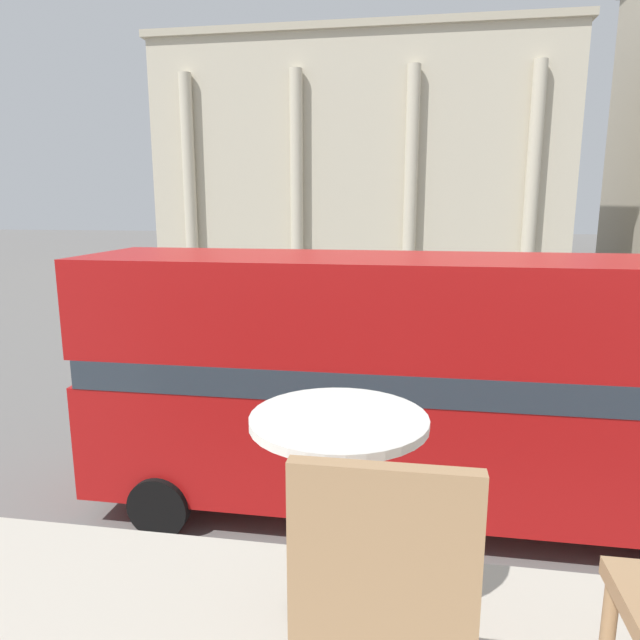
{
  "coord_description": "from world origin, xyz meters",
  "views": [
    {
      "loc": [
        0.64,
        -2.13,
        5.17
      ],
      "look_at": [
        -2.23,
        15.64,
        1.46
      ],
      "focal_mm": 32.0,
      "sensor_mm": 36.0,
      "label": 1
    }
  ],
  "objects_px": {
    "cafe_chair_0": "(383,601)",
    "plaza_building_left": "(361,159)",
    "traffic_light_mid": "(579,293)",
    "pedestrian_blue": "(389,349)",
    "car_maroon": "(438,311)",
    "pedestrian_olive": "(544,276)",
    "double_decker_bus": "(423,379)",
    "car_silver": "(362,297)",
    "pedestrian_black": "(301,275)",
    "cafe_dining_table": "(338,470)"
  },
  "relations": [
    {
      "from": "cafe_chair_0",
      "to": "plaza_building_left",
      "type": "xyz_separation_m",
      "value": [
        -4.18,
        45.03,
        4.28
      ]
    },
    {
      "from": "traffic_light_mid",
      "to": "pedestrian_blue",
      "type": "xyz_separation_m",
      "value": [
        -5.95,
        -3.17,
        -1.33
      ]
    },
    {
      "from": "plaza_building_left",
      "to": "car_maroon",
      "type": "xyz_separation_m",
      "value": [
        5.36,
        -22.06,
        -7.84
      ]
    },
    {
      "from": "plaza_building_left",
      "to": "pedestrian_blue",
      "type": "distance_m",
      "value": 31.13
    },
    {
      "from": "pedestrian_blue",
      "to": "pedestrian_olive",
      "type": "height_order",
      "value": "pedestrian_olive"
    },
    {
      "from": "car_maroon",
      "to": "pedestrian_olive",
      "type": "bearing_deg",
      "value": -146.25
    },
    {
      "from": "double_decker_bus",
      "to": "car_silver",
      "type": "distance_m",
      "value": 18.69
    },
    {
      "from": "pedestrian_black",
      "to": "pedestrian_olive",
      "type": "height_order",
      "value": "pedestrian_olive"
    },
    {
      "from": "car_maroon",
      "to": "car_silver",
      "type": "bearing_deg",
      "value": -66.13
    },
    {
      "from": "car_maroon",
      "to": "pedestrian_olive",
      "type": "height_order",
      "value": "pedestrian_olive"
    },
    {
      "from": "pedestrian_blue",
      "to": "pedestrian_olive",
      "type": "bearing_deg",
      "value": -17.05
    },
    {
      "from": "plaza_building_left",
      "to": "cafe_dining_table",
      "type": "bearing_deg",
      "value": -84.86
    },
    {
      "from": "double_decker_bus",
      "to": "pedestrian_black",
      "type": "bearing_deg",
      "value": 110.08
    },
    {
      "from": "plaza_building_left",
      "to": "pedestrian_blue",
      "type": "xyz_separation_m",
      "value": [
        3.65,
        -29.98,
        -7.57
      ]
    },
    {
      "from": "pedestrian_black",
      "to": "plaza_building_left",
      "type": "bearing_deg",
      "value": -18.13
    },
    {
      "from": "pedestrian_blue",
      "to": "pedestrian_black",
      "type": "xyz_separation_m",
      "value": [
        -5.98,
        17.22,
        -0.06
      ]
    },
    {
      "from": "cafe_chair_0",
      "to": "plaza_building_left",
      "type": "bearing_deg",
      "value": 95.66
    },
    {
      "from": "pedestrian_black",
      "to": "pedestrian_olive",
      "type": "bearing_deg",
      "value": -94.58
    },
    {
      "from": "traffic_light_mid",
      "to": "double_decker_bus",
      "type": "bearing_deg",
      "value": -116.07
    },
    {
      "from": "pedestrian_olive",
      "to": "plaza_building_left",
      "type": "bearing_deg",
      "value": 26.91
    },
    {
      "from": "pedestrian_olive",
      "to": "car_silver",
      "type": "bearing_deg",
      "value": 107.33
    },
    {
      "from": "car_silver",
      "to": "car_maroon",
      "type": "bearing_deg",
      "value": 6.15
    },
    {
      "from": "double_decker_bus",
      "to": "pedestrian_black",
      "type": "distance_m",
      "value": 25.53
    },
    {
      "from": "cafe_chair_0",
      "to": "car_maroon",
      "type": "height_order",
      "value": "cafe_chair_0"
    },
    {
      "from": "traffic_light_mid",
      "to": "pedestrian_olive",
      "type": "bearing_deg",
      "value": 81.68
    },
    {
      "from": "car_silver",
      "to": "pedestrian_black",
      "type": "bearing_deg",
      "value": 172.89
    },
    {
      "from": "cafe_chair_0",
      "to": "car_silver",
      "type": "xyz_separation_m",
      "value": [
        -2.3,
        26.14,
        -3.56
      ]
    },
    {
      "from": "traffic_light_mid",
      "to": "pedestrian_olive",
      "type": "distance_m",
      "value": 15.06
    },
    {
      "from": "car_silver",
      "to": "car_maroon",
      "type": "height_order",
      "value": "same"
    },
    {
      "from": "double_decker_bus",
      "to": "cafe_chair_0",
      "type": "relative_size",
      "value": 11.96
    },
    {
      "from": "double_decker_bus",
      "to": "cafe_chair_0",
      "type": "xyz_separation_m",
      "value": [
        -0.28,
        -7.71,
        1.85
      ]
    },
    {
      "from": "cafe_chair_0",
      "to": "pedestrian_olive",
      "type": "relative_size",
      "value": 0.52
    },
    {
      "from": "plaza_building_left",
      "to": "car_silver",
      "type": "height_order",
      "value": "plaza_building_left"
    },
    {
      "from": "traffic_light_mid",
      "to": "car_maroon",
      "type": "distance_m",
      "value": 6.57
    },
    {
      "from": "cafe_chair_0",
      "to": "traffic_light_mid",
      "type": "relative_size",
      "value": 0.26
    },
    {
      "from": "double_decker_bus",
      "to": "car_silver",
      "type": "height_order",
      "value": "double_decker_bus"
    },
    {
      "from": "pedestrian_black",
      "to": "pedestrian_olive",
      "type": "distance_m",
      "value": 14.12
    },
    {
      "from": "cafe_chair_0",
      "to": "car_maroon",
      "type": "bearing_deg",
      "value": 87.43
    },
    {
      "from": "double_decker_bus",
      "to": "pedestrian_black",
      "type": "height_order",
      "value": "double_decker_bus"
    },
    {
      "from": "car_silver",
      "to": "double_decker_bus",
      "type": "bearing_deg",
      "value": -33.55
    },
    {
      "from": "cafe_dining_table",
      "to": "car_maroon",
      "type": "xyz_separation_m",
      "value": [
        1.36,
        22.37,
        -3.58
      ]
    },
    {
      "from": "cafe_chair_0",
      "to": "plaza_building_left",
      "type": "height_order",
      "value": "plaza_building_left"
    },
    {
      "from": "traffic_light_mid",
      "to": "pedestrian_blue",
      "type": "distance_m",
      "value": 6.88
    },
    {
      "from": "pedestrian_olive",
      "to": "car_maroon",
      "type": "bearing_deg",
      "value": 129.93
    },
    {
      "from": "plaza_building_left",
      "to": "car_maroon",
      "type": "bearing_deg",
      "value": -76.35
    },
    {
      "from": "double_decker_bus",
      "to": "traffic_light_mid",
      "type": "distance_m",
      "value": 11.71
    },
    {
      "from": "pedestrian_blue",
      "to": "pedestrian_black",
      "type": "bearing_deg",
      "value": 26.36
    },
    {
      "from": "double_decker_bus",
      "to": "pedestrian_olive",
      "type": "bearing_deg",
      "value": 78.55
    },
    {
      "from": "cafe_chair_0",
      "to": "car_maroon",
      "type": "relative_size",
      "value": 0.22
    },
    {
      "from": "car_maroon",
      "to": "plaza_building_left",
      "type": "bearing_deg",
      "value": -100.15
    }
  ]
}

